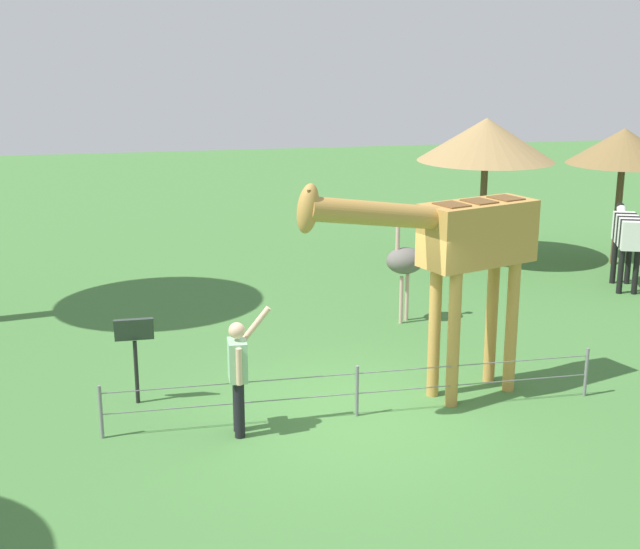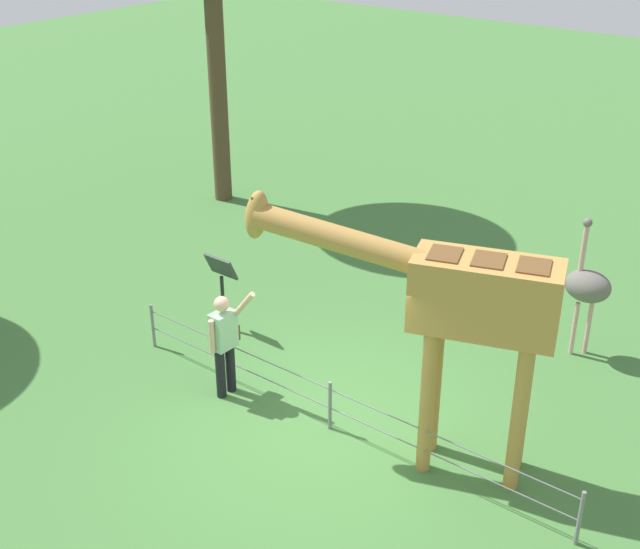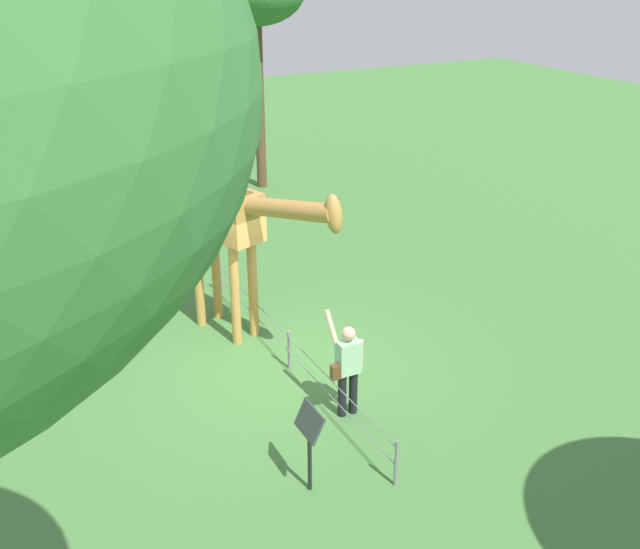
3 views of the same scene
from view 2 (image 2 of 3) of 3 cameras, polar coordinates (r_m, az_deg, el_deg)
The scene contains 6 objects.
ground_plane at distance 11.69m, azimuth 0.83°, elevation -10.25°, with size 60.00×60.00×0.00m, color #427538.
giraffe at distance 9.96m, azimuth 9.21°, elevation -1.92°, with size 3.80×1.72×3.43m.
visitor at distance 11.93m, azimuth -6.47°, elevation -4.38°, with size 0.61×0.58×1.73m.
ostrich at distance 13.32m, azimuth 17.66°, elevation -0.76°, with size 0.70×0.56×2.25m.
info_sign at distance 13.57m, azimuth -6.69°, elevation -0.15°, with size 0.56×0.21×1.32m.
wire_fence at distance 11.42m, azimuth 0.68°, elevation -8.75°, with size 7.05×0.05×0.75m.
Camera 2 is at (-5.62, 7.50, 6.99)m, focal length 47.27 mm.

